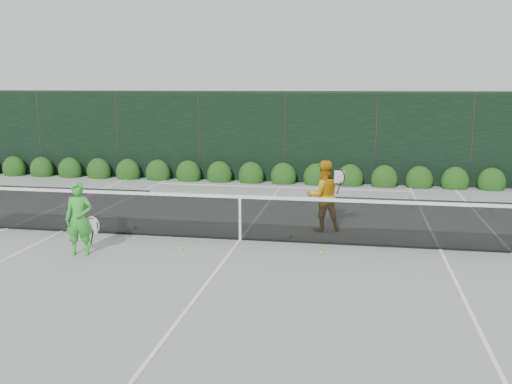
# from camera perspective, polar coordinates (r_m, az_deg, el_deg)

# --- Properties ---
(ground) EXTENTS (80.00, 80.00, 0.00)m
(ground) POSITION_cam_1_polar(r_m,az_deg,el_deg) (12.23, -1.59, -4.82)
(ground) COLOR gray
(ground) RESTS_ON ground
(tennis_net) EXTENTS (12.90, 0.10, 1.07)m
(tennis_net) POSITION_cam_1_polar(r_m,az_deg,el_deg) (12.11, -1.72, -2.39)
(tennis_net) COLOR #10301E
(tennis_net) RESTS_ON ground
(player_woman) EXTENTS (0.64, 0.45, 1.44)m
(player_woman) POSITION_cam_1_polar(r_m,az_deg,el_deg) (11.54, -17.27, -2.59)
(player_woman) COLOR green
(player_woman) RESTS_ON ground
(player_man) EXTENTS (0.95, 0.85, 1.61)m
(player_man) POSITION_cam_1_polar(r_m,az_deg,el_deg) (12.92, 6.75, -0.37)
(player_man) COLOR orange
(player_man) RESTS_ON ground
(court_lines) EXTENTS (11.03, 23.83, 0.01)m
(court_lines) POSITION_cam_1_polar(r_m,az_deg,el_deg) (12.23, -1.59, -4.79)
(court_lines) COLOR white
(court_lines) RESTS_ON ground
(windscreen_fence) EXTENTS (32.00, 21.07, 3.06)m
(windscreen_fence) POSITION_cam_1_polar(r_m,az_deg,el_deg) (9.32, -5.02, -0.24)
(windscreen_fence) COLOR black
(windscreen_fence) RESTS_ON ground
(hedge_row) EXTENTS (31.66, 0.65, 0.94)m
(hedge_row) POSITION_cam_1_polar(r_m,az_deg,el_deg) (19.09, 2.76, 1.56)
(hedge_row) COLOR #14390F
(hedge_row) RESTS_ON ground
(tennis_balls) EXTENTS (4.40, 1.50, 0.07)m
(tennis_balls) POSITION_cam_1_polar(r_m,az_deg,el_deg) (12.07, -2.67, -4.88)
(tennis_balls) COLOR #BBD52F
(tennis_balls) RESTS_ON ground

